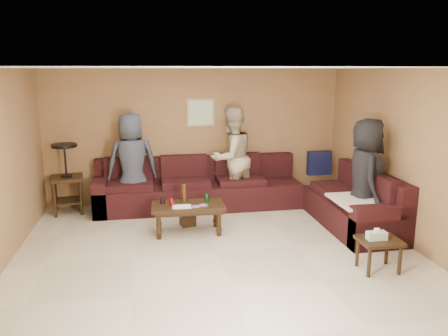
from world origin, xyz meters
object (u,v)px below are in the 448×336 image
object	(u,v)px
person_left	(132,163)
person_middle	(232,158)
sectional_sofa	(249,196)
waste_bin	(188,217)
side_table_right	(379,243)
coffee_table	(188,208)
person_right	(365,177)
end_table_left	(67,177)

from	to	relation	value
person_left	person_middle	xyz separation A→B (m)	(1.77, -0.01, 0.03)
sectional_sofa	waste_bin	size ratio (longest dim) A/B	17.07
side_table_right	person_middle	xyz separation A→B (m)	(-1.30, 2.92, 0.55)
sectional_sofa	person_left	size ratio (longest dim) A/B	2.62
side_table_right	waste_bin	bearing A→B (deg)	136.86
sectional_sofa	side_table_right	size ratio (longest dim) A/B	8.27
coffee_table	waste_bin	bearing A→B (deg)	85.60
waste_bin	person_right	size ratio (longest dim) A/B	0.15
coffee_table	side_table_right	world-z (taller)	coffee_table
sectional_sofa	person_right	distance (m)	2.00
sectional_sofa	coffee_table	size ratio (longest dim) A/B	4.13
coffee_table	end_table_left	distance (m)	2.42
person_middle	waste_bin	bearing A→B (deg)	15.68
sectional_sofa	end_table_left	bearing A→B (deg)	168.07
coffee_table	side_table_right	distance (m)	2.81
waste_bin	person_left	distance (m)	1.45
waste_bin	person_right	bearing A→B (deg)	-16.44
coffee_table	person_middle	world-z (taller)	person_middle
waste_bin	side_table_right	bearing A→B (deg)	-43.14
end_table_left	coffee_table	bearing A→B (deg)	-34.50
sectional_sofa	waste_bin	world-z (taller)	sectional_sofa
coffee_table	side_table_right	size ratio (longest dim) A/B	2.00
sectional_sofa	coffee_table	bearing A→B (deg)	-148.20
end_table_left	waste_bin	distance (m)	2.32
coffee_table	person_left	world-z (taller)	person_left
sectional_sofa	coffee_table	xyz separation A→B (m)	(-1.14, -0.71, 0.07)
sectional_sofa	end_table_left	world-z (taller)	end_table_left
waste_bin	sectional_sofa	bearing A→B (deg)	18.85
sectional_sofa	side_table_right	xyz separation A→B (m)	(1.08, -2.43, 0.04)
coffee_table	waste_bin	distance (m)	0.42
coffee_table	waste_bin	size ratio (longest dim) A/B	4.13
coffee_table	end_table_left	world-z (taller)	end_table_left
coffee_table	waste_bin	world-z (taller)	coffee_table
sectional_sofa	person_middle	xyz separation A→B (m)	(-0.22, 0.49, 0.59)
sectional_sofa	waste_bin	distance (m)	1.19
side_table_right	person_right	distance (m)	1.45
end_table_left	side_table_right	xyz separation A→B (m)	(4.20, -3.09, -0.28)
side_table_right	waste_bin	size ratio (longest dim) A/B	2.06
person_left	person_middle	size ratio (longest dim) A/B	0.97
person_right	waste_bin	bearing A→B (deg)	88.78
sectional_sofa	person_right	size ratio (longest dim) A/B	2.61
side_table_right	person_middle	size ratio (longest dim) A/B	0.31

